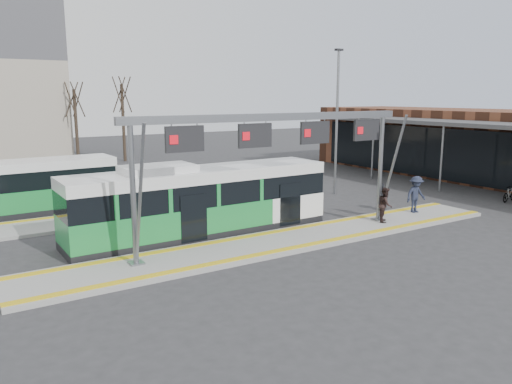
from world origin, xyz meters
TOP-DOWN VIEW (x-y plane):
  - ground at (0.00, 0.00)m, footprint 120.00×120.00m
  - platform_main at (0.00, 0.00)m, footprint 22.00×3.00m
  - platform_second at (-4.00, 8.00)m, footprint 20.00×3.00m
  - tactile_main at (0.00, 0.00)m, footprint 22.00×2.65m
  - tactile_second at (-4.00, 9.15)m, footprint 20.00×0.35m
  - gantry at (-0.35, 0.25)m, footprint 13.00×1.68m
  - station_building at (21.83, 4.00)m, footprint 11.50×32.00m
  - hero_bus at (-2.62, 2.98)m, footprint 11.82×2.68m
  - bg_bus_green at (-9.65, 11.24)m, footprint 11.21×2.79m
  - passenger_a at (6.39, 0.97)m, footprint 0.63×0.45m
  - passenger_b at (5.51, -0.11)m, footprint 1.02×1.01m
  - passenger_c at (8.26, 0.42)m, footprint 1.25×0.76m
  - bicycle_d at (15.52, -0.24)m, footprint 1.53×0.59m
  - tree_left at (-1.84, 29.28)m, footprint 1.40×1.40m
  - tree_mid at (2.47, 29.63)m, footprint 1.40×1.40m
  - lamp_east at (8.51, 6.90)m, footprint 0.50×0.25m

SIDE VIEW (x-z plane):
  - ground at x=0.00m, z-range 0.00..0.00m
  - platform_main at x=0.00m, z-range 0.00..0.15m
  - platform_second at x=-4.00m, z-range 0.00..0.15m
  - tactile_main at x=0.00m, z-range 0.15..0.17m
  - tactile_second at x=-4.00m, z-range 0.15..0.17m
  - bicycle_d at x=15.52m, z-range 0.00..0.90m
  - passenger_a at x=6.39m, z-range 0.15..1.78m
  - passenger_b at x=5.51m, z-range 0.15..1.81m
  - passenger_c at x=8.26m, z-range 0.15..2.03m
  - bg_bus_green at x=-9.65m, z-range -0.02..2.76m
  - hero_bus at x=-2.62m, z-range -0.14..3.10m
  - station_building at x=21.83m, z-range 0.03..5.03m
  - gantry at x=-0.35m, z-range 1.70..6.90m
  - lamp_east at x=8.51m, z-range 0.24..9.01m
  - tree_left at x=-1.84m, z-range 1.93..9.40m
  - tree_mid at x=2.47m, z-range 2.07..10.10m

